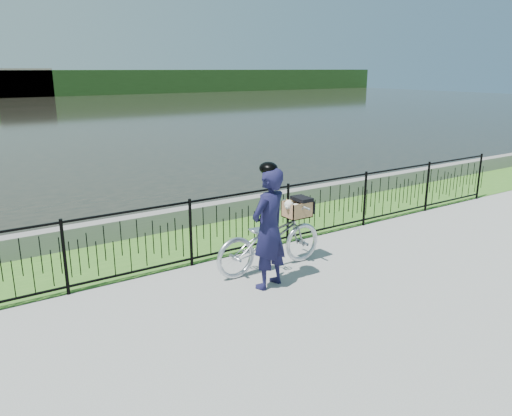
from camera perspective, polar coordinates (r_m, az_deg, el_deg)
ground at (r=7.71m, az=4.86°, el=-8.73°), size 120.00×120.00×0.00m
grass_strip at (r=9.73m, az=-4.70°, el=-3.44°), size 60.00×2.00×0.01m
quay_wall at (r=10.51m, az=-7.38°, el=-0.92°), size 60.00×0.30×0.40m
fence at (r=8.73m, az=-1.58°, el=-1.69°), size 14.00×0.06×1.15m
far_building_right at (r=64.83m, az=-25.08°, el=12.85°), size 6.00×3.00×3.20m
bicycle_rig at (r=8.08m, az=1.65°, el=-3.47°), size 1.98×0.69×1.15m
cyclist at (r=7.31m, az=1.47°, el=-2.20°), size 0.77×0.62×1.90m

